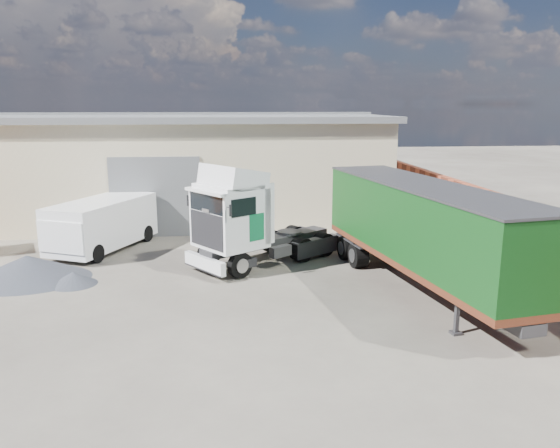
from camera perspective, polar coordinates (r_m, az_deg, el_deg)
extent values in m
plane|color=#2A2722|center=(15.61, -9.37, -9.78)|extent=(120.00, 120.00, 0.00)
cube|color=beige|center=(31.41, -18.97, 5.61)|extent=(30.00, 12.00, 5.00)
cube|color=#55575A|center=(31.24, -19.32, 10.44)|extent=(30.60, 12.60, 0.30)
cube|color=#55575A|center=(24.93, -12.87, 2.74)|extent=(4.00, 0.08, 3.60)
cube|color=#55575A|center=(31.24, -19.34, 10.81)|extent=(30.60, 0.40, 0.15)
cube|color=brown|center=(23.44, 20.73, 0.27)|extent=(0.35, 26.00, 2.50)
cylinder|color=black|center=(19.52, -5.89, -3.71)|extent=(1.97, 2.25, 0.91)
cylinder|color=black|center=(21.35, 0.66, -2.23)|extent=(2.00, 2.28, 0.91)
cylinder|color=black|center=(22.16, 2.96, -1.71)|extent=(2.00, 2.28, 0.91)
cube|color=#2D2D30|center=(20.67, -1.27, -1.82)|extent=(5.06, 3.94, 0.26)
cube|color=silver|center=(19.07, -7.88, -4.10)|extent=(1.45, 1.91, 0.47)
cube|color=silver|center=(19.33, -5.26, 0.73)|extent=(2.86, 2.90, 2.11)
cube|color=black|center=(18.85, -7.66, -0.64)|extent=(1.15, 1.57, 1.20)
cube|color=black|center=(18.67, -7.70, 2.19)|extent=(1.16, 1.60, 0.64)
cube|color=silver|center=(19.21, -4.93, 4.75)|extent=(2.60, 2.70, 1.05)
cube|color=#0C5A34|center=(20.43, -6.28, 0.66)|extent=(0.53, 0.38, 0.95)
cube|color=#0C5A34|center=(18.75, -2.44, -0.34)|extent=(0.53, 0.38, 0.95)
cylinder|color=#2D2D30|center=(21.34, 1.01, -0.86)|extent=(1.32, 1.32, 0.10)
cube|color=#2D2D30|center=(15.01, 17.99, -9.23)|extent=(0.30, 0.30, 0.95)
cube|color=#2D2D30|center=(15.88, 22.74, -8.40)|extent=(0.30, 0.30, 0.95)
cylinder|color=black|center=(20.99, 9.76, -2.67)|extent=(2.31, 1.25, 0.91)
cube|color=#2D2D30|center=(17.93, 14.47, -4.45)|extent=(2.32, 10.31, 0.30)
cube|color=#542213|center=(17.85, 14.52, -3.58)|extent=(3.76, 10.54, 0.21)
cube|color=black|center=(17.56, 14.73, 0.26)|extent=(3.76, 10.54, 2.24)
cube|color=#2D2D30|center=(17.37, 14.94, 3.93)|extent=(3.82, 10.60, 0.07)
cylinder|color=black|center=(22.25, -20.55, -2.70)|extent=(2.18, 1.51, 0.71)
cylinder|color=black|center=(24.93, -15.58, -0.79)|extent=(2.18, 1.51, 0.71)
cube|color=silver|center=(23.39, -18.05, 0.16)|extent=(3.94, 5.37, 1.84)
cube|color=silver|center=(21.84, -21.22, -1.07)|extent=(2.22, 1.72, 1.19)
cube|color=black|center=(21.88, -20.99, 0.57)|extent=(1.75, 0.87, 0.65)
cone|color=black|center=(20.43, -24.87, -4.16)|extent=(4.65, 4.65, 0.86)
cone|color=black|center=(19.41, -20.78, -5.31)|extent=(1.74, 1.74, 0.43)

